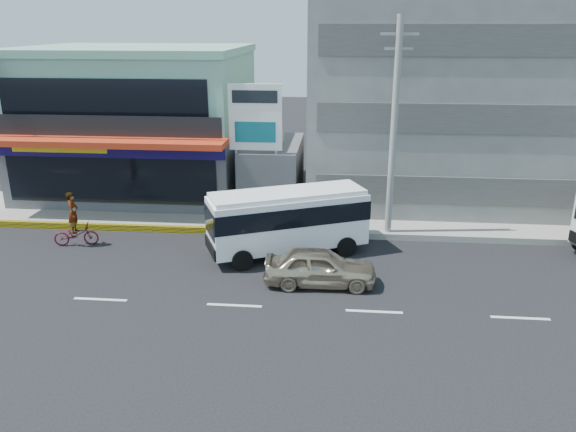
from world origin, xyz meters
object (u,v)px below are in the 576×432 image
object	(u,v)px
concrete_building	(457,73)
sedan	(320,267)
satellite_dish	(270,145)
motorcycle_rider	(75,228)
minibus	(288,217)
utility_pole_near	(394,129)
billboard	(255,125)
shop_building	(141,125)

from	to	relation	value
concrete_building	sedan	world-z (taller)	concrete_building
satellite_dish	motorcycle_rider	size ratio (longest dim) A/B	0.59
satellite_dish	minibus	bearing A→B (deg)	-76.24
utility_pole_near	motorcycle_rider	world-z (taller)	utility_pole_near
concrete_building	utility_pole_near	size ratio (longest dim) A/B	1.60
satellite_dish	utility_pole_near	size ratio (longest dim) A/B	0.15
satellite_dish	minibus	distance (m)	6.48
motorcycle_rider	billboard	bearing A→B (deg)	28.11
minibus	sedan	distance (m)	3.45
concrete_building	satellite_dish	bearing A→B (deg)	-158.20
shop_building	utility_pole_near	xyz separation A→B (m)	(14.00, -6.55, 1.15)
shop_building	satellite_dish	xyz separation A→B (m)	(8.00, -2.95, -0.42)
satellite_dish	sedan	distance (m)	9.87
minibus	sedan	bearing A→B (deg)	-62.61
utility_pole_near	motorcycle_rider	distance (m)	15.05
motorcycle_rider	utility_pole_near	bearing A→B (deg)	9.29
shop_building	concrete_building	distance (m)	18.28
concrete_building	billboard	distance (m)	12.17
minibus	motorcycle_rider	size ratio (longest dim) A/B	2.83
shop_building	minibus	size ratio (longest dim) A/B	1.74
satellite_dish	utility_pole_near	bearing A→B (deg)	-30.96
billboard	utility_pole_near	world-z (taller)	utility_pole_near
utility_pole_near	sedan	distance (m)	7.57
utility_pole_near	concrete_building	bearing A→B (deg)	62.24
billboard	utility_pole_near	size ratio (longest dim) A/B	0.69
shop_building	minibus	world-z (taller)	shop_building
satellite_dish	billboard	distance (m)	2.31
satellite_dish	motorcycle_rider	world-z (taller)	satellite_dish
satellite_dish	billboard	size ratio (longest dim) A/B	0.22
minibus	sedan	size ratio (longest dim) A/B	1.65
concrete_building	sedan	bearing A→B (deg)	-118.36
concrete_building	minibus	distance (m)	14.18
satellite_dish	utility_pole_near	xyz separation A→B (m)	(6.00, -3.60, 1.57)
billboard	motorcycle_rider	size ratio (longest dim) A/B	2.73
utility_pole_near	minibus	distance (m)	6.18
concrete_building	billboard	world-z (taller)	concrete_building
shop_building	motorcycle_rider	bearing A→B (deg)	-91.47
shop_building	minibus	distance (m)	13.25
sedan	minibus	bearing A→B (deg)	25.95
sedan	satellite_dish	bearing A→B (deg)	17.05
shop_building	minibus	xyz separation A→B (m)	(9.48, -8.97, -2.29)
utility_pole_near	satellite_dish	bearing A→B (deg)	149.04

